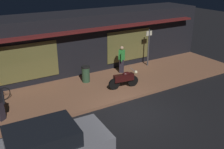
% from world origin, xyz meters
% --- Properties ---
extents(ground_plane, '(60.00, 60.00, 0.00)m').
position_xyz_m(ground_plane, '(0.00, 0.00, 0.00)').
color(ground_plane, black).
extents(sidewalk_slab, '(18.00, 4.00, 0.15)m').
position_xyz_m(sidewalk_slab, '(0.00, 3.00, 0.07)').
color(sidewalk_slab, brown).
rests_on(sidewalk_slab, ground_plane).
extents(storefront_building, '(18.00, 3.30, 3.60)m').
position_xyz_m(storefront_building, '(0.00, 6.39, 1.80)').
color(storefront_building, black).
rests_on(storefront_building, ground_plane).
extents(motorcycle, '(1.70, 0.55, 0.97)m').
position_xyz_m(motorcycle, '(1.01, 2.17, 0.65)').
color(motorcycle, black).
rests_on(motorcycle, sidewalk_slab).
extents(person_bystander, '(0.44, 0.55, 1.67)m').
position_xyz_m(person_bystander, '(2.09, 4.10, 1.03)').
color(person_bystander, '#28232D').
rests_on(person_bystander, sidewalk_slab).
extents(sign_post, '(0.44, 0.09, 2.40)m').
position_xyz_m(sign_post, '(4.26, 4.29, 1.51)').
color(sign_post, '#47474C').
rests_on(sign_post, sidewalk_slab).
extents(trash_bin, '(0.48, 0.48, 0.93)m').
position_xyz_m(trash_bin, '(-0.40, 3.94, 0.62)').
color(trash_bin, '#2D4C33').
rests_on(trash_bin, sidewalk_slab).
extents(parked_car_near, '(4.17, 1.92, 1.42)m').
position_xyz_m(parked_car_near, '(-4.34, -1.35, 0.70)').
color(parked_car_near, black).
rests_on(parked_car_near, ground_plane).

